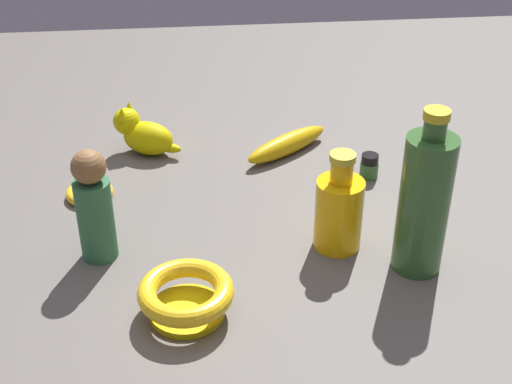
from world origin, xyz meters
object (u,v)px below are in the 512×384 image
bottle_tall (424,202)px  person_figure_adult (94,207)px  bottle_short (339,210)px  bangle (90,193)px  bowl (186,295)px  banana (287,144)px  cat_figurine (143,133)px  nail_polish_jar (369,166)px

bottle_tall → person_figure_adult: (-0.48, 0.07, -0.02)m
bottle_tall → bottle_short: size_ratio=1.59×
bangle → bowl: size_ratio=0.62×
person_figure_adult → bowl: size_ratio=1.38×
bottle_short → bowl: bearing=-149.7°
banana → bottle_tall: bearing=-104.3°
cat_figurine → bottle_short: (0.31, -0.33, 0.02)m
bottle_short → nail_polish_jar: bearing=63.8°
cat_figurine → banana: 0.28m
nail_polish_jar → bottle_tall: bearing=-87.8°
person_figure_adult → bottle_short: (0.37, -0.01, -0.02)m
nail_polish_jar → bottle_short: size_ratio=0.28×
nail_polish_jar → bowl: bowl is taller
nail_polish_jar → bangle: size_ratio=0.56×
cat_figurine → bottle_tall: (0.42, -0.40, 0.07)m
bowl → bottle_short: size_ratio=0.81×
bangle → nail_polish_jar: bearing=2.2°
person_figure_adult → banana: bearing=41.5°
cat_figurine → person_figure_adult: (-0.06, -0.32, 0.05)m
cat_figurine → bowl: bearing=-81.2°
bowl → nail_polish_jar: bearing=45.2°
bottle_tall → bottle_short: bearing=149.2°
cat_figurine → bottle_short: 0.46m
bottle_tall → person_figure_adult: 0.48m
person_figure_adult → bottle_short: 0.37m
nail_polish_jar → person_figure_adult: 0.51m
cat_figurine → bottle_tall: 0.58m
cat_figurine → bowl: size_ratio=0.98×
cat_figurine → bottle_tall: bottle_tall is taller
banana → bangle: bearing=162.6°
bowl → banana: bearing=65.6°
bangle → banana: size_ratio=0.42×
bottle_tall → bowl: size_ratio=1.96×
bottle_tall → bottle_short: 0.14m
nail_polish_jar → bangle: (-0.50, -0.02, -0.01)m
bangle → bottle_short: 0.44m
bottle_short → bangle: bearing=155.8°
nail_polish_jar → bottle_tall: bottle_tall is taller
nail_polish_jar → bottle_tall: size_ratio=0.18×
bangle → bottle_tall: 0.57m
nail_polish_jar → person_figure_adult: size_ratio=0.25×
cat_figurine → bangle: cat_figurine is taller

